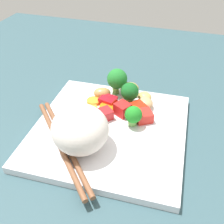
# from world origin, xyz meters

# --- Properties ---
(ground_plane) EXTENTS (1.10, 1.10, 0.02)m
(ground_plane) POSITION_xyz_m (0.00, 0.00, -0.01)
(ground_plane) COLOR #33525A
(square_plate) EXTENTS (0.27, 0.27, 0.01)m
(square_plate) POSITION_xyz_m (0.00, 0.00, 0.01)
(square_plate) COLOR white
(square_plate) RESTS_ON ground_plane
(rice_mound) EXTENTS (0.13, 0.13, 0.07)m
(rice_mound) POSITION_xyz_m (0.03, 0.06, 0.05)
(rice_mound) COLOR white
(rice_mound) RESTS_ON square_plate
(broccoli_floret_0) EXTENTS (0.03, 0.03, 0.04)m
(broccoli_floret_0) POSITION_xyz_m (-0.04, -0.02, 0.04)
(broccoli_floret_0) COLOR #78B757
(broccoli_floret_0) RESTS_ON square_plate
(broccoli_floret_1) EXTENTS (0.04, 0.04, 0.06)m
(broccoli_floret_1) POSITION_xyz_m (0.02, -0.11, 0.05)
(broccoli_floret_1) COLOR #80B353
(broccoli_floret_1) RESTS_ON square_plate
(broccoli_floret_2) EXTENTS (0.03, 0.03, 0.05)m
(broccoli_floret_2) POSITION_xyz_m (-0.02, -0.08, 0.04)
(broccoli_floret_2) COLOR #569845
(broccoli_floret_2) RESTS_ON square_plate
(carrot_slice_0) EXTENTS (0.03, 0.03, 0.00)m
(carrot_slice_0) POSITION_xyz_m (0.00, -0.07, 0.02)
(carrot_slice_0) COLOR orange
(carrot_slice_0) RESTS_ON square_plate
(carrot_slice_1) EXTENTS (0.03, 0.03, 0.01)m
(carrot_slice_1) POSITION_xyz_m (0.05, -0.04, 0.02)
(carrot_slice_1) COLOR orange
(carrot_slice_1) RESTS_ON square_plate
(carrot_slice_2) EXTENTS (0.04, 0.04, 0.01)m
(carrot_slice_2) POSITION_xyz_m (0.02, -0.05, 0.02)
(carrot_slice_2) COLOR orange
(carrot_slice_2) RESTS_ON square_plate
(carrot_slice_3) EXTENTS (0.04, 0.04, 0.01)m
(carrot_slice_3) POSITION_xyz_m (0.05, -0.06, 0.02)
(carrot_slice_3) COLOR orange
(carrot_slice_3) RESTS_ON square_plate
(pepper_chunk_0) EXTENTS (0.03, 0.03, 0.02)m
(pepper_chunk_0) POSITION_xyz_m (-0.01, -0.04, 0.03)
(pepper_chunk_0) COLOR red
(pepper_chunk_0) RESTS_ON square_plate
(pepper_chunk_1) EXTENTS (0.04, 0.04, 0.02)m
(pepper_chunk_1) POSITION_xyz_m (-0.04, -0.06, 0.02)
(pepper_chunk_1) COLOR red
(pepper_chunk_1) RESTS_ON square_plate
(pepper_chunk_2) EXTENTS (0.04, 0.03, 0.01)m
(pepper_chunk_2) POSITION_xyz_m (0.03, -0.07, 0.02)
(pepper_chunk_2) COLOR red
(pepper_chunk_2) RESTS_ON square_plate
(pepper_chunk_3) EXTENTS (0.04, 0.04, 0.02)m
(pepper_chunk_3) POSITION_xyz_m (-0.05, -0.04, 0.02)
(pepper_chunk_3) COLOR red
(pepper_chunk_3) RESTS_ON square_plate
(pepper_chunk_4) EXTENTS (0.04, 0.04, 0.02)m
(pepper_chunk_4) POSITION_xyz_m (0.02, -0.02, 0.02)
(pepper_chunk_4) COLOR red
(pepper_chunk_4) RESTS_ON square_plate
(chicken_piece_0) EXTENTS (0.04, 0.04, 0.02)m
(chicken_piece_0) POSITION_xyz_m (-0.04, -0.10, 0.02)
(chicken_piece_0) COLOR #D6B15D
(chicken_piece_0) RESTS_ON square_plate
(chicken_piece_2) EXTENTS (0.04, 0.04, 0.02)m
(chicken_piece_2) POSITION_xyz_m (0.04, -0.09, 0.02)
(chicken_piece_2) COLOR tan
(chicken_piece_2) RESTS_ON square_plate
(chicken_piece_3) EXTENTS (0.04, 0.04, 0.02)m
(chicken_piece_3) POSITION_xyz_m (-0.05, -0.08, 0.02)
(chicken_piece_3) COLOR tan
(chicken_piece_3) RESTS_ON square_plate
(chicken_piece_4) EXTENTS (0.04, 0.04, 0.03)m
(chicken_piece_4) POSITION_xyz_m (-0.01, -0.11, 0.03)
(chicken_piece_4) COLOR #AE9342
(chicken_piece_4) RESTS_ON square_plate
(chopstick_pair) EXTENTS (0.18, 0.19, 0.01)m
(chopstick_pair) POSITION_xyz_m (0.06, 0.07, 0.02)
(chopstick_pair) COLOR brown
(chopstick_pair) RESTS_ON square_plate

